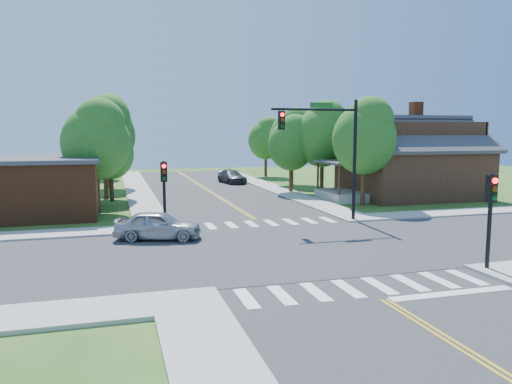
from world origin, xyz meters
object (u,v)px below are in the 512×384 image
object	(u,v)px
signal_pole_se	(491,203)
signal_pole_nw	(164,182)
car_silver	(158,226)
signal_mast_ne	(329,140)
car_dgrey	(232,177)
house_ne	(411,156)

from	to	relation	value
signal_pole_se	signal_pole_nw	bearing A→B (deg)	135.00
signal_pole_nw	car_silver	world-z (taller)	signal_pole_nw
signal_mast_ne	car_dgrey	size ratio (longest dim) A/B	1.50
signal_pole_se	house_ne	size ratio (longest dim) A/B	0.29
house_ne	car_silver	size ratio (longest dim) A/B	2.87
signal_mast_ne	car_dgrey	world-z (taller)	signal_mast_ne
signal_pole_nw	house_ne	distance (m)	22.45
signal_mast_ne	house_ne	distance (m)	14.23
signal_pole_se	car_silver	distance (m)	15.00
house_ne	car_silver	xyz separation A→B (m)	(-21.25, -10.73, -2.61)
signal_mast_ne	car_silver	distance (m)	11.07
house_ne	car_dgrey	distance (m)	18.55
signal_pole_nw	car_silver	xyz separation A→B (m)	(-0.55, -2.08, -1.94)
car_dgrey	signal_mast_ne	bearing A→B (deg)	-98.27
signal_mast_ne	signal_pole_nw	bearing A→B (deg)	-179.93
signal_mast_ne	house_ne	bearing A→B (deg)	37.68
car_silver	signal_pole_nw	bearing A→B (deg)	1.72
car_dgrey	signal_pole_se	bearing A→B (deg)	-95.78
signal_mast_ne	house_ne	size ratio (longest dim) A/B	0.55
house_ne	car_dgrey	xyz separation A→B (m)	(-11.61, 14.22, -2.67)
house_ne	signal_mast_ne	bearing A→B (deg)	-142.32
signal_pole_se	car_silver	bearing A→B (deg)	142.16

